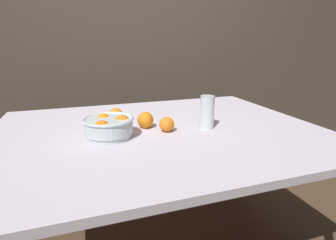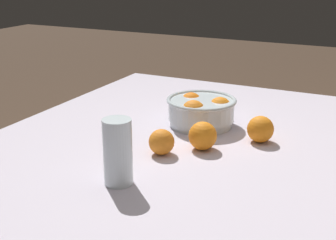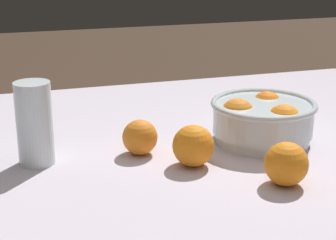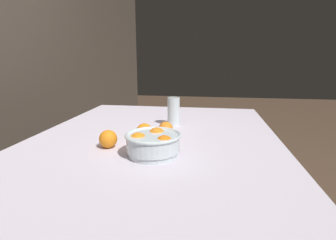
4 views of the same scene
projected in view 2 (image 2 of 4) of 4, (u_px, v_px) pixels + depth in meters
dining_table at (182, 174)px, 1.25m from camera, size 1.50×1.14×0.71m
fruit_bowl at (201, 110)px, 1.43m from camera, size 0.21×0.21×0.09m
juice_glass at (118, 155)px, 1.05m from camera, size 0.07×0.07×0.15m
orange_loose_near_bowl at (260, 129)px, 1.30m from camera, size 0.07×0.07×0.07m
orange_loose_front at (162, 142)px, 1.22m from camera, size 0.07×0.07×0.07m
orange_loose_aside at (203, 136)px, 1.25m from camera, size 0.08×0.08×0.08m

